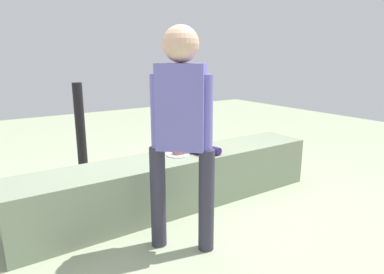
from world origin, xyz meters
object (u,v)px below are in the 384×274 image
Objects in this scene: gift_bag at (81,190)px; water_bottle_near_gift at (139,173)px; handbag_black_leather at (196,153)px; handbag_brown_canvas at (198,170)px; cake_plate at (178,153)px; child_seated at (200,130)px; cake_box_white at (142,165)px; adult_standing at (181,121)px; water_bottle_far_side at (163,163)px.

gift_bag is 0.77m from water_bottle_near_gift.
handbag_brown_canvas is (-0.39, -0.62, 0.01)m from handbag_black_leather.
gift_bag is (-0.77, 0.58, -0.39)m from cake_plate.
cake_box_white is (-0.10, 1.14, -0.65)m from child_seated.
gift_bag is at bearing 107.67° from adult_standing.
gift_bag is 1.32m from handbag_brown_canvas.
adult_standing reaches higher than water_bottle_near_gift.
cake_box_white is 0.78m from handbag_black_leather.
water_bottle_far_side is at bearing 16.60° from water_bottle_near_gift.
handbag_black_leather reaches higher than cake_box_white.
cake_plate is 1.47m from handbag_black_leather.
cake_box_white is at bearing 135.05° from water_bottle_far_side.
child_seated is 1.07m from water_bottle_near_gift.
cake_plate is 1.08m from water_bottle_far_side.
cake_box_white is at bearing 94.89° from child_seated.
handbag_brown_canvas is (1.31, -0.14, -0.01)m from gift_bag.
child_seated is 0.32m from cake_plate.
gift_bag reaches higher than water_bottle_near_gift.
child_seated reaches higher than water_bottle_near_gift.
child_seated is at bearing -30.14° from gift_bag.
adult_standing is at bearing -119.48° from cake_plate.
handbag_black_leather is (1.31, 1.72, -0.86)m from adult_standing.
cake_box_white is at bearing 30.40° from gift_bag.
water_bottle_near_gift is (0.73, 0.23, -0.04)m from gift_bag.
water_bottle_far_side is 0.28m from cake_box_white.
adult_standing is 1.95m from water_bottle_far_side.
water_bottle_near_gift is 0.69m from handbag_brown_canvas.
child_seated is 2.16× the size of cake_plate.
cake_plate reaches higher than water_bottle_near_gift.
gift_bag is at bearing 149.86° from child_seated.
handbag_brown_canvas is at bearing 39.02° from cake_plate.
water_bottle_far_side is (0.39, 0.12, 0.02)m from water_bottle_near_gift.
handbag_black_leather reaches higher than gift_bag.
water_bottle_near_gift is 0.83× the size of water_bottle_far_side.
child_seated is 1.57× the size of cake_box_white.
child_seated is at bearing -2.22° from cake_plate.
handbag_black_leather reaches higher than water_bottle_near_gift.
handbag_black_leather is (0.59, 0.13, 0.00)m from water_bottle_far_side.
handbag_brown_canvas is at bearing -60.31° from cake_box_white.
water_bottle_far_side reaches higher than water_bottle_near_gift.
handbag_black_leather is (0.97, 0.24, 0.02)m from water_bottle_near_gift.
water_bottle_near_gift is at bearing -121.79° from cake_box_white.
cake_plate is 0.92m from water_bottle_near_gift.
handbag_black_leather is at bearing 12.37° from water_bottle_far_side.
adult_standing is at bearing -133.72° from child_seated.
cake_plate is at bearing -140.98° from handbag_brown_canvas.
cake_box_white is (0.15, 1.13, -0.46)m from cake_plate.
adult_standing reaches higher than cake_box_white.
handbag_black_leather is (0.78, -0.07, 0.05)m from cake_box_white.
water_bottle_near_gift is 0.37m from cake_box_white.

